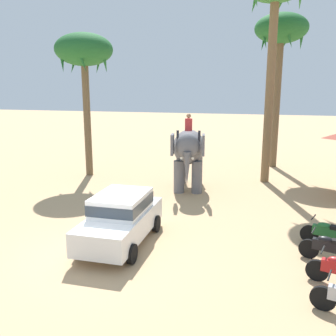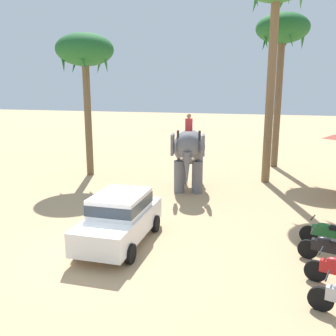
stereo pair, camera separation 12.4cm
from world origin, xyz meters
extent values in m
plane|color=tan|center=(0.00, 0.00, 0.00)|extent=(120.00, 120.00, 0.00)
cube|color=white|center=(0.18, 0.86, 0.68)|extent=(1.70, 4.10, 0.76)
cube|color=white|center=(0.18, 0.96, 1.38)|extent=(1.56, 2.10, 0.64)
cube|color=#2D3842|center=(0.18, 0.96, 1.38)|extent=(1.58, 2.12, 0.35)
cylinder|color=black|center=(1.03, -0.41, 0.30)|extent=(0.18, 0.60, 0.60)
cylinder|color=black|center=(-0.67, -0.41, 0.30)|extent=(0.18, 0.60, 0.60)
cylinder|color=black|center=(1.03, 2.13, 0.30)|extent=(0.18, 0.60, 0.60)
cylinder|color=black|center=(-0.67, 2.13, 0.30)|extent=(0.18, 0.60, 0.60)
ellipsoid|color=slate|center=(0.96, 8.25, 2.15)|extent=(2.09, 3.32, 1.70)
cylinder|color=slate|center=(1.55, 7.40, 0.80)|extent=(0.52, 0.52, 1.60)
cylinder|color=slate|center=(0.68, 7.26, 0.80)|extent=(0.52, 0.52, 1.60)
cylinder|color=slate|center=(1.24, 9.24, 0.80)|extent=(0.52, 0.52, 1.60)
cylinder|color=slate|center=(0.38, 9.09, 0.80)|extent=(0.52, 0.52, 1.60)
ellipsoid|color=slate|center=(1.23, 6.64, 2.45)|extent=(1.25, 1.17, 1.20)
cube|color=slate|center=(1.92, 6.86, 2.50)|extent=(0.25, 0.81, 0.96)
cube|color=slate|center=(0.50, 6.62, 2.50)|extent=(0.25, 0.81, 0.96)
cone|color=slate|center=(1.30, 6.20, 1.45)|extent=(0.41, 0.41, 1.60)
cone|color=beige|center=(1.55, 6.29, 1.95)|extent=(0.21, 0.57, 0.21)
cone|color=beige|center=(1.04, 6.20, 1.95)|extent=(0.21, 0.57, 0.21)
cube|color=red|center=(1.10, 7.41, 3.35)|extent=(0.37, 0.29, 0.60)
sphere|color=#A87A56|center=(1.10, 7.41, 3.77)|extent=(0.22, 0.22, 0.22)
cylinder|color=#333338|center=(1.62, 7.49, 2.80)|extent=(0.12, 0.12, 0.55)
cylinder|color=#333338|center=(0.59, 7.32, 2.80)|extent=(0.12, 0.12, 0.55)
cylinder|color=black|center=(6.20, -1.49, 0.30)|extent=(0.60, 0.26, 0.60)
cylinder|color=black|center=(6.29, -1.52, 0.92)|extent=(0.19, 0.54, 0.04)
cylinder|color=black|center=(6.24, -0.09, 0.30)|extent=(0.60, 0.26, 0.60)
ellipsoid|color=red|center=(6.67, -0.22, 0.70)|extent=(0.49, 0.35, 0.20)
cylinder|color=black|center=(6.32, -0.11, 0.92)|extent=(0.19, 0.54, 0.04)
cylinder|color=black|center=(6.16, 1.30, 0.30)|extent=(0.60, 0.27, 0.60)
cube|color=black|center=(6.73, 1.13, 0.52)|extent=(1.04, 0.48, 0.32)
ellipsoid|color=black|center=(6.59, 1.17, 0.70)|extent=(0.49, 0.35, 0.20)
cylinder|color=black|center=(6.25, 1.27, 0.92)|extent=(0.19, 0.54, 0.04)
cylinder|color=black|center=(6.29, 2.52, 0.30)|extent=(0.60, 0.29, 0.60)
cube|color=#23662D|center=(6.86, 2.32, 0.52)|extent=(1.03, 0.53, 0.32)
ellipsoid|color=#23662D|center=(6.72, 2.37, 0.70)|extent=(0.49, 0.37, 0.20)
cylinder|color=black|center=(6.38, 2.49, 0.92)|extent=(0.22, 0.53, 0.04)
cylinder|color=brown|center=(-5.29, 9.53, 3.47)|extent=(0.40, 0.40, 6.93)
ellipsoid|color=#1E5B28|center=(-5.29, 9.53, 7.13)|extent=(3.20, 3.20, 1.80)
cone|color=#1E5B28|center=(-4.09, 9.53, 6.63)|extent=(0.40, 0.92, 1.64)
cone|color=#1E5B28|center=(-4.92, 10.67, 6.63)|extent=(0.91, 0.57, 1.67)
cone|color=#1E5B28|center=(-6.26, 10.23, 6.63)|extent=(0.73, 0.83, 1.69)
cone|color=#1E5B28|center=(-6.26, 8.82, 6.63)|extent=(0.73, 0.83, 1.69)
cone|color=#1E5B28|center=(-4.92, 8.39, 6.63)|extent=(0.91, 0.57, 1.67)
cylinder|color=brown|center=(5.26, 14.69, 4.19)|extent=(0.42, 0.42, 8.37)
ellipsoid|color=#1E5B28|center=(5.26, 14.69, 8.57)|extent=(3.20, 3.20, 1.80)
cone|color=#1E5B28|center=(6.46, 14.69, 8.07)|extent=(0.40, 0.92, 1.64)
cone|color=#1E5B28|center=(5.63, 15.83, 8.07)|extent=(0.91, 0.57, 1.67)
cone|color=#1E5B28|center=(4.29, 15.39, 8.07)|extent=(0.73, 0.83, 1.69)
cone|color=#1E5B28|center=(4.29, 13.98, 8.07)|extent=(0.73, 0.83, 1.69)
cone|color=#1E5B28|center=(5.63, 13.55, 8.07)|extent=(0.91, 0.57, 1.67)
cylinder|color=brown|center=(4.77, 10.53, 4.96)|extent=(0.44, 0.44, 9.92)
camera|label=1|loc=(4.67, -10.00, 5.19)|focal=39.67mm
camera|label=2|loc=(4.79, -9.97, 5.19)|focal=39.67mm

